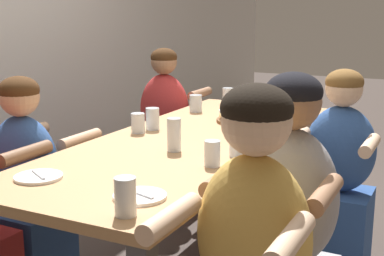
% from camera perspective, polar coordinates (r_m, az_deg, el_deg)
% --- Properties ---
extents(dining_table, '(2.21, 0.84, 0.76)m').
position_cam_1_polar(dining_table, '(2.65, 0.00, -2.77)').
color(dining_table, tan).
rests_on(dining_table, ground).
extents(pizza_board_main, '(0.29, 0.29, 0.05)m').
position_cam_1_polar(pizza_board_main, '(3.00, 5.36, 1.12)').
color(pizza_board_main, brown).
rests_on(pizza_board_main, dining_table).
extents(empty_plate_a, '(0.18, 0.18, 0.02)m').
position_cam_1_polar(empty_plate_a, '(2.09, -16.06, -5.02)').
color(empty_plate_a, white).
rests_on(empty_plate_a, dining_table).
extents(empty_plate_b, '(0.18, 0.18, 0.02)m').
position_cam_1_polar(empty_plate_b, '(1.82, -5.58, -7.25)').
color(empty_plate_b, white).
rests_on(empty_plate_b, dining_table).
extents(empty_plate_c, '(0.22, 0.22, 0.02)m').
position_cam_1_polar(empty_plate_c, '(3.31, 4.82, 1.82)').
color(empty_plate_c, white).
rests_on(empty_plate_c, dining_table).
extents(drinking_glass_a, '(0.08, 0.08, 0.15)m').
position_cam_1_polar(drinking_glass_a, '(2.78, 6.73, 1.01)').
color(drinking_glass_a, silver).
rests_on(drinking_glass_a, dining_table).
extents(drinking_glass_b, '(0.06, 0.06, 0.11)m').
position_cam_1_polar(drinking_glass_b, '(2.15, 2.17, -2.91)').
color(drinking_glass_b, silver).
rests_on(drinking_glass_b, dining_table).
extents(drinking_glass_c, '(0.07, 0.07, 0.12)m').
position_cam_1_polar(drinking_glass_c, '(1.66, -7.12, -7.45)').
color(drinking_glass_c, silver).
rests_on(drinking_glass_c, dining_table).
extents(drinking_glass_d, '(0.08, 0.08, 0.10)m').
position_cam_1_polar(drinking_glass_d, '(3.29, 0.40, 2.64)').
color(drinking_glass_d, silver).
rests_on(drinking_glass_d, dining_table).
extents(drinking_glass_e, '(0.07, 0.07, 0.10)m').
position_cam_1_polar(drinking_glass_e, '(2.74, -5.79, 0.39)').
color(drinking_glass_e, silver).
rests_on(drinking_glass_e, dining_table).
extents(drinking_glass_f, '(0.07, 0.07, 0.11)m').
position_cam_1_polar(drinking_glass_f, '(2.81, -4.23, 0.83)').
color(drinking_glass_f, silver).
rests_on(drinking_glass_f, dining_table).
extents(drinking_glass_g, '(0.06, 0.06, 0.15)m').
position_cam_1_polar(drinking_glass_g, '(2.37, -1.93, -0.72)').
color(drinking_glass_g, silver).
rests_on(drinking_glass_g, dining_table).
extents(drinking_glass_h, '(0.07, 0.07, 0.10)m').
position_cam_1_polar(drinking_glass_h, '(3.63, 3.84, 3.40)').
color(drinking_glass_h, silver).
rests_on(drinking_glass_h, dining_table).
extents(drinking_glass_i, '(0.07, 0.07, 0.14)m').
position_cam_1_polar(drinking_glass_i, '(2.29, 4.93, -1.34)').
color(drinking_glass_i, silver).
rests_on(drinking_glass_i, dining_table).
extents(diner_far_right, '(0.51, 0.40, 1.13)m').
position_cam_1_polar(diner_far_right, '(3.72, -2.89, -1.01)').
color(diner_far_right, '#B22D2D').
rests_on(diner_far_right, ground).
extents(diner_near_midleft, '(0.51, 0.40, 1.17)m').
position_cam_1_polar(diner_near_midleft, '(2.05, 10.12, -11.84)').
color(diner_near_midleft, '#99999E').
rests_on(diner_near_midleft, ground).
extents(diner_near_midright, '(0.51, 0.40, 1.09)m').
position_cam_1_polar(diner_near_midright, '(2.90, 15.32, -5.67)').
color(diner_near_midright, '#2D5193').
rests_on(diner_near_midright, ground).
extents(diner_far_midleft, '(0.51, 0.40, 1.09)m').
position_cam_1_polar(diner_far_midleft, '(2.69, -17.17, -7.32)').
color(diner_far_midleft, '#2D5193').
rests_on(diner_far_midleft, ground).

